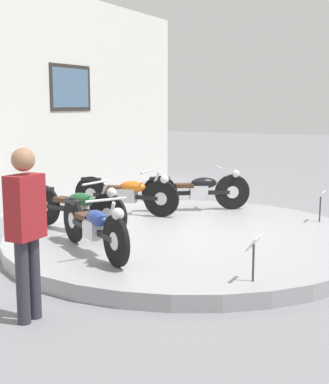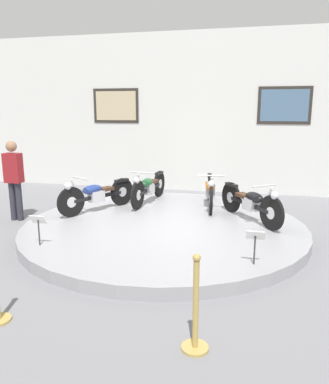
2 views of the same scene
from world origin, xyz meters
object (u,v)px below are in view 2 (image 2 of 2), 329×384
Objects in this scene: motorcycle_blue at (96,194)px; stanchion_post_right_of_entry at (196,318)px; motorcycle_black at (251,202)px; visitor_standing at (14,176)px; info_placard_front_centre at (255,240)px; motorcycle_orange at (210,190)px; motorcycle_green at (148,187)px; info_placard_front_left at (38,224)px.

stanchion_post_right_of_entry is (2.77, -4.01, -0.24)m from motorcycle_blue.
visitor_standing reaches higher than motorcycle_black.
motorcycle_orange is at bearing 107.38° from info_placard_front_centre.
motorcycle_green is 3.28m from info_placard_front_left.
visitor_standing is 1.68× the size of stanchion_post_right_of_entry.
info_placard_front_left is at bearing -107.39° from motorcycle_green.
motorcycle_blue is at bearing -179.95° from motorcycle_black.
info_placard_front_centre is at bearing -88.13° from motorcycle_black.
info_placard_front_centre is at bearing -33.02° from motorcycle_blue.
stanchion_post_right_of_entry is (0.41, -4.97, -0.24)m from motorcycle_orange.
motorcycle_black reaches higher than motorcycle_blue.
visitor_standing reaches higher than stanchion_post_right_of_entry.
motorcycle_orange is at bearing 18.66° from visitor_standing.
motorcycle_blue is 2.17m from info_placard_front_left.
info_placard_front_left is (-2.43, -3.13, -0.02)m from motorcycle_orange.
stanchion_post_right_of_entry is at bearing -32.96° from info_placard_front_left.
info_placard_front_left is (-0.98, -3.13, -0.02)m from motorcycle_green.
motorcycle_blue is 0.87× the size of motorcycle_green.
visitor_standing is at bearing 141.09° from stanchion_post_right_of_entry.
motorcycle_black is 0.96× the size of visitor_standing.
info_placard_front_left is 0.30× the size of visitor_standing.
stanchion_post_right_of_entry is (2.84, -1.84, -0.22)m from info_placard_front_left.
visitor_standing is at bearing 160.72° from info_placard_front_centre.
motorcycle_black is (0.91, -0.96, 0.00)m from motorcycle_orange.
motorcycle_green is 2.97m from visitor_standing.
motorcycle_green reaches higher than motorcycle_orange.
motorcycle_orange is at bearing 22.12° from motorcycle_blue.
visitor_standing is (-2.60, -1.37, 0.39)m from motorcycle_green.
motorcycle_green is 3.89× the size of info_placard_front_centre.
visitor_standing is (-1.69, -0.41, 0.40)m from motorcycle_blue.
info_placard_front_left is at bearing 180.00° from info_placard_front_centre.
motorcycle_blue is at bearing -133.37° from motorcycle_green.
motorcycle_black is at bearing 91.87° from info_placard_front_centre.
stanchion_post_right_of_entry reaches higher than motorcycle_orange.
motorcycle_green is at bearing 27.77° from visitor_standing.
info_placard_front_centre is at bearing -19.28° from visitor_standing.
motorcycle_black reaches higher than info_placard_front_centre.
motorcycle_orange is at bearing 52.14° from info_placard_front_left.
visitor_standing reaches higher than motorcycle_orange.
motorcycle_green reaches higher than info_placard_front_centre.
motorcycle_green is at bearing 127.84° from info_placard_front_centre.
motorcycle_orange reaches higher than info_placard_front_centre.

